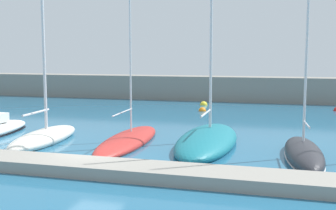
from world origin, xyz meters
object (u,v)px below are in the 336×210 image
at_px(sailboat_red_fifth, 128,140).
at_px(sailboat_teal_sixth, 207,140).
at_px(sailboat_ivory_fourth, 44,134).
at_px(sailboat_charcoal_seventh, 304,152).
at_px(mooring_buoy_yellow, 204,105).
at_px(mooring_buoy_orange, 202,111).

bearing_deg(sailboat_red_fifth, sailboat_teal_sixth, -83.70).
bearing_deg(sailboat_ivory_fourth, sailboat_teal_sixth, -82.64).
relative_size(sailboat_teal_sixth, sailboat_charcoal_seventh, 1.06).
distance_m(sailboat_red_fifth, mooring_buoy_yellow, 20.37).
xyz_separation_m(sailboat_charcoal_seventh, mooring_buoy_yellow, (-9.25, 21.59, -0.33)).
relative_size(sailboat_ivory_fourth, mooring_buoy_orange, 21.70).
xyz_separation_m(sailboat_ivory_fourth, mooring_buoy_orange, (6.44, 16.70, -0.50)).
distance_m(sailboat_teal_sixth, sailboat_charcoal_seventh, 5.65).
height_order(sailboat_ivory_fourth, mooring_buoy_orange, sailboat_ivory_fourth).
bearing_deg(sailboat_teal_sixth, sailboat_charcoal_seventh, -111.25).
xyz_separation_m(sailboat_red_fifth, sailboat_charcoal_seventh, (9.97, -1.23, 0.12)).
bearing_deg(sailboat_red_fifth, sailboat_ivory_fourth, 100.33).
relative_size(sailboat_red_fifth, mooring_buoy_yellow, 20.65).
height_order(sailboat_teal_sixth, sailboat_charcoal_seventh, sailboat_teal_sixth).
bearing_deg(sailboat_teal_sixth, sailboat_ivory_fourth, 100.03).
height_order(sailboat_ivory_fourth, sailboat_red_fifth, sailboat_red_fifth).
height_order(sailboat_charcoal_seventh, mooring_buoy_orange, sailboat_charcoal_seventh).
height_order(sailboat_ivory_fourth, mooring_buoy_yellow, sailboat_ivory_fourth).
relative_size(sailboat_red_fifth, sailboat_charcoal_seventh, 1.10).
xyz_separation_m(sailboat_ivory_fourth, sailboat_teal_sixth, (9.61, 1.86, -0.20)).
xyz_separation_m(sailboat_ivory_fourth, mooring_buoy_yellow, (5.66, 21.49, -0.50)).
xyz_separation_m(sailboat_ivory_fourth, sailboat_charcoal_seventh, (14.91, -0.10, -0.17)).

